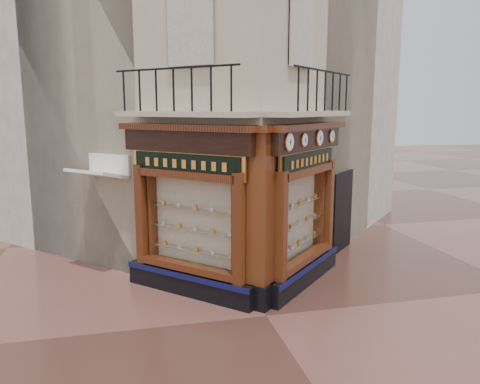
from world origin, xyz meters
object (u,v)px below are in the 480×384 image
object	(u,v)px
clock_b	(304,140)
clock_c	(319,138)
signboard_left	(186,164)
awning	(102,276)
corner_pilaster	(261,221)
signboard_right	(308,161)
clock_d	(332,136)
clock_a	(289,142)

from	to	relation	value
clock_b	clock_c	distance (m)	0.90
signboard_left	awning	bearing A→B (deg)	3.85
clock_c	awning	size ratio (longest dim) A/B	0.27
corner_pilaster	clock_c	distance (m)	2.73
corner_pilaster	signboard_right	xyz separation A→B (m)	(1.46, 1.01, 1.15)
clock_d	signboard_left	distance (m)	3.95
clock_c	clock_a	bearing A→B (deg)	-180.00
corner_pilaster	awning	xyz separation A→B (m)	(-3.52, 2.81, -1.95)
clock_a	signboard_right	world-z (taller)	clock_a
clock_d	signboard_right	xyz separation A→B (m)	(-0.92, -0.76, -0.52)
clock_b	awning	world-z (taller)	clock_b
clock_a	clock_c	world-z (taller)	same
clock_a	clock_d	distance (m)	2.49
clock_a	signboard_left	distance (m)	2.36
clock_c	signboard_left	size ratio (longest dim) A/B	0.17
clock_b	signboard_right	world-z (taller)	clock_b
clock_c	clock_d	size ratio (longest dim) A/B	1.21
clock_d	signboard_right	world-z (taller)	clock_d
corner_pilaster	clock_b	size ratio (longest dim) A/B	12.82
clock_b	clock_d	size ratio (longest dim) A/B	0.97
signboard_right	awning	bearing A→B (deg)	115.16
awning	signboard_right	size ratio (longest dim) A/B	0.67
clock_d	signboard_right	distance (m)	1.30
clock_a	signboard_right	xyz separation A→B (m)	(0.85, 1.00, -0.52)
corner_pilaster	signboard_left	bearing A→B (deg)	100.25
clock_b	signboard_left	bearing A→B (deg)	125.14
awning	signboard_left	size ratio (longest dim) A/B	0.63
signboard_left	signboard_right	size ratio (longest dim) A/B	1.05
clock_b	clock_d	distance (m)	1.72
clock_d	clock_c	bearing A→B (deg)	-180.00
signboard_left	clock_a	bearing A→B (deg)	-160.78
signboard_left	clock_c	bearing A→B (deg)	-131.80
corner_pilaster	clock_d	xyz separation A→B (m)	(2.38, 1.77, 1.67)
clock_d	awning	distance (m)	6.99
corner_pilaster	clock_d	size ratio (longest dim) A/B	12.40
corner_pilaster	signboard_left	size ratio (longest dim) A/B	1.76
clock_b	signboard_right	bearing A→B (deg)	11.69
awning	signboard_left	bearing A→B (deg)	-176.15
corner_pilaster	signboard_left	world-z (taller)	corner_pilaster
clock_d	corner_pilaster	bearing A→B (deg)	171.72
clock_c	signboard_left	distance (m)	3.31
clock_d	awning	size ratio (longest dim) A/B	0.22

